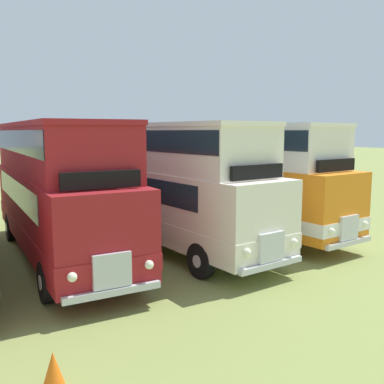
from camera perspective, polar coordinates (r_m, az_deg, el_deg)
The scene contains 4 objects.
bus_fifth_in_row at distance 14.93m, azimuth -17.29°, elevation 0.94°, with size 3.15×10.78×4.49m.
bus_sixth_in_row at distance 16.33m, azimuth -4.51°, elevation 1.87°, with size 3.18×11.71×4.49m.
bus_seventh_in_row at distance 18.46m, azimuth 5.76°, elevation 2.55°, with size 3.17×11.05×4.49m.
cone_near_end at distance 8.13m, azimuth -17.75°, elevation -21.20°, with size 0.36×0.36×0.59m, color orange.
Camera 1 is at (-0.09, -14.54, 4.21)m, focal length 40.62 mm.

